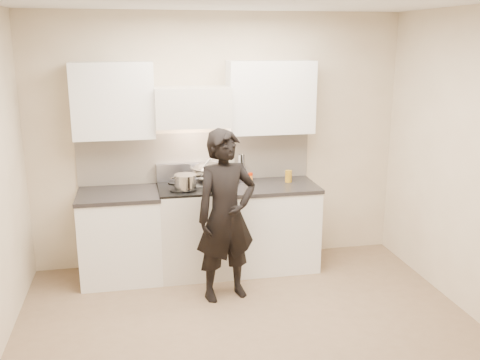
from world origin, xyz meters
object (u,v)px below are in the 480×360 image
counter_right (272,225)px  wok (209,171)px  person (226,216)px  utensil_crock (241,174)px  stove (196,229)px

counter_right → wok: 0.91m
counter_right → person: 0.96m
counter_right → person: (-0.62, -0.64, 0.36)m
person → counter_right: bearing=32.1°
wok → utensil_crock: 0.36m
person → stove: bearing=94.6°
stove → wok: 0.62m
stove → counter_right: bearing=0.0°
counter_right → utensil_crock: (-0.31, 0.16, 0.55)m
stove → person: 0.75m
stove → counter_right: stove is taller
counter_right → wok: size_ratio=1.95×
wok → person: 0.81m
utensil_crock → person: person is taller
wok → stove: bearing=-139.9°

